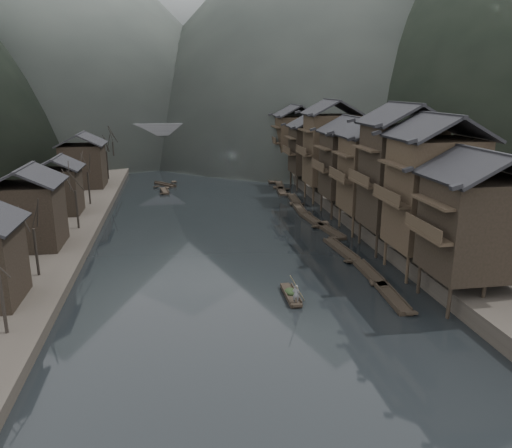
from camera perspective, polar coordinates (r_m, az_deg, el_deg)
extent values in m
plane|color=black|center=(45.72, -1.49, -6.25)|extent=(300.00, 300.00, 0.00)
cube|color=#2D2823|center=(92.96, 16.96, 4.94)|extent=(40.00, 200.00, 1.80)
cylinder|color=black|center=(40.51, 21.20, -8.35)|extent=(0.30, 0.30, 2.90)
cylinder|color=black|center=(44.37, 18.13, -5.96)|extent=(0.30, 0.30, 2.90)
cylinder|color=black|center=(41.92, 24.48, -7.90)|extent=(0.30, 0.30, 2.90)
cylinder|color=black|center=(45.66, 21.22, -5.64)|extent=(0.30, 0.30, 2.90)
cube|color=black|center=(42.40, 23.89, -0.30)|extent=(7.00, 6.00, 7.54)
cube|color=#30261A|center=(40.48, 19.07, -1.08)|extent=(1.20, 5.70, 0.25)
cylinder|color=#30261A|center=(46.19, 16.90, -4.99)|extent=(0.30, 0.30, 2.90)
cylinder|color=#30261A|center=(50.28, 14.56, -3.13)|extent=(0.30, 0.30, 2.90)
cylinder|color=#30261A|center=(47.43, 19.91, -4.72)|extent=(0.30, 0.30, 2.90)
cylinder|color=#30261A|center=(51.42, 17.37, -2.93)|extent=(0.30, 0.30, 2.90)
cube|color=#30261A|center=(47.96, 19.60, 3.28)|extent=(7.00, 6.00, 9.86)
cube|color=#30261A|center=(46.29, 15.18, 2.60)|extent=(1.20, 5.70, 0.25)
cylinder|color=black|center=(52.19, 13.61, -2.37)|extent=(0.30, 0.30, 2.90)
cylinder|color=black|center=(56.44, 11.76, -0.90)|extent=(0.30, 0.30, 2.90)
cylinder|color=black|center=(53.29, 16.34, -2.20)|extent=(0.30, 0.30, 2.90)
cylinder|color=black|center=(57.46, 14.33, -0.77)|extent=(0.30, 0.30, 2.90)
cube|color=black|center=(54.02, 16.13, 5.24)|extent=(7.00, 6.00, 10.55)
cube|color=#30261A|center=(52.54, 12.12, 4.65)|extent=(1.20, 5.70, 0.25)
cylinder|color=#30261A|center=(58.42, 11.01, -0.30)|extent=(0.30, 0.30, 2.90)
cylinder|color=#30261A|center=(62.78, 9.53, 0.89)|extent=(0.30, 0.30, 2.90)
cylinder|color=#30261A|center=(59.40, 13.50, -0.18)|extent=(0.30, 0.30, 2.90)
cylinder|color=#30261A|center=(63.70, 11.88, 0.98)|extent=(0.30, 0.30, 2.90)
cube|color=#30261A|center=(60.48, 13.29, 5.57)|extent=(7.00, 6.00, 8.62)
cube|color=#30261A|center=(59.16, 9.66, 5.12)|extent=(1.20, 5.70, 0.25)
cylinder|color=black|center=(65.72, 8.65, 1.59)|extent=(0.30, 0.30, 2.90)
cylinder|color=black|center=(70.18, 7.48, 2.53)|extent=(0.30, 0.30, 2.90)
cylinder|color=black|center=(66.60, 10.91, 1.67)|extent=(0.30, 0.30, 2.90)
cylinder|color=black|center=(71.00, 9.61, 2.59)|extent=(0.30, 0.30, 2.90)
cube|color=black|center=(67.87, 10.74, 6.65)|extent=(7.00, 6.00, 8.35)
cube|color=#30261A|center=(66.69, 7.47, 6.28)|extent=(1.20, 5.70, 0.25)
cylinder|color=#30261A|center=(74.11, 6.56, 3.26)|extent=(0.30, 0.30, 2.90)
cylinder|color=#30261A|center=(78.64, 5.63, 4.00)|extent=(0.30, 0.30, 2.90)
cylinder|color=#30261A|center=(74.89, 8.59, 3.31)|extent=(0.30, 0.30, 2.90)
cylinder|color=#30261A|center=(79.38, 7.55, 4.05)|extent=(0.30, 0.30, 2.90)
cube|color=#30261A|center=(76.19, 8.50, 8.42)|extent=(7.00, 6.00, 10.22)
cube|color=#30261A|center=(75.15, 5.54, 8.02)|extent=(1.20, 5.70, 0.25)
cylinder|color=black|center=(83.58, 4.73, 4.71)|extent=(0.30, 0.30, 2.90)
cylinder|color=black|center=(88.17, 3.99, 5.30)|extent=(0.30, 0.30, 2.90)
cylinder|color=black|center=(84.27, 6.55, 4.75)|extent=(0.30, 0.30, 2.90)
cylinder|color=black|center=(88.83, 5.72, 5.33)|extent=(0.30, 0.30, 2.90)
cube|color=black|center=(85.86, 6.45, 8.40)|extent=(7.00, 6.00, 7.60)
cube|color=#30261A|center=(84.93, 3.82, 8.13)|extent=(1.20, 5.70, 0.25)
cylinder|color=#30261A|center=(95.09, 3.01, 6.07)|extent=(0.30, 0.30, 2.90)
cylinder|color=#30261A|center=(99.72, 2.43, 6.52)|extent=(0.30, 0.30, 2.90)
cylinder|color=#30261A|center=(95.70, 4.63, 6.10)|extent=(0.30, 0.30, 2.90)
cylinder|color=#30261A|center=(100.31, 3.98, 6.55)|extent=(0.30, 0.30, 2.90)
cube|color=#30261A|center=(97.34, 4.56, 9.61)|extent=(7.00, 6.00, 8.66)
cube|color=#30261A|center=(96.52, 2.22, 9.34)|extent=(1.20, 5.70, 0.25)
cube|color=black|center=(55.61, -24.45, 1.12)|extent=(6.00, 6.00, 6.50)
cube|color=black|center=(68.96, -21.51, 3.71)|extent=(5.00, 5.00, 5.80)
cube|color=black|center=(86.28, -19.13, 6.47)|extent=(6.50, 6.50, 6.80)
cylinder|color=black|center=(37.18, -26.54, -7.84)|extent=(0.24, 0.24, 4.13)
cylinder|color=black|center=(46.95, -22.81, -2.64)|extent=(0.24, 0.24, 4.22)
cylinder|color=black|center=(61.00, -19.70, 1.82)|extent=(0.24, 0.24, 4.48)
cylinder|color=black|center=(73.11, -18.01, 4.16)|extent=(0.24, 0.24, 4.54)
cylinder|color=black|center=(92.08, -16.28, 6.62)|extent=(0.24, 0.24, 4.86)
cylinder|color=black|center=(104.68, -15.48, 7.77)|extent=(0.24, 0.24, 5.11)
cube|color=black|center=(42.97, 15.23, -8.09)|extent=(1.47, 6.44, 0.30)
cube|color=black|center=(42.90, 15.25, -7.87)|extent=(1.51, 6.31, 0.10)
cube|color=black|center=(45.43, 13.47, -6.45)|extent=(0.98, 0.84, 0.34)
cube|color=black|center=(40.49, 17.25, -9.55)|extent=(0.98, 0.84, 0.34)
cube|color=black|center=(47.66, 12.83, -5.53)|extent=(1.20, 6.96, 0.30)
cube|color=black|center=(47.60, 12.84, -5.33)|extent=(1.26, 6.82, 0.10)
cube|color=black|center=(50.50, 11.40, -4.06)|extent=(0.95, 0.87, 0.35)
cube|color=black|center=(44.79, 14.47, -6.85)|extent=(0.95, 0.87, 0.35)
cube|color=black|center=(53.71, 9.68, -2.93)|extent=(1.75, 7.66, 0.30)
cube|color=black|center=(53.65, 9.69, -2.75)|extent=(1.79, 7.52, 0.10)
cube|color=black|center=(57.04, 8.83, -1.64)|extent=(1.01, 1.01, 0.37)
cube|color=black|center=(50.33, 10.66, -4.09)|extent=(1.01, 1.01, 0.37)
cube|color=black|center=(60.38, 8.40, -0.79)|extent=(2.01, 7.09, 0.30)
cube|color=black|center=(60.33, 8.40, -0.62)|extent=(2.05, 6.96, 0.10)
cube|color=black|center=(63.53, 7.89, 0.19)|extent=(1.04, 0.98, 0.35)
cube|color=black|center=(57.18, 8.97, -1.60)|extent=(1.04, 0.98, 0.35)
cube|color=black|center=(64.92, 6.37, 0.45)|extent=(1.75, 6.74, 0.30)
cube|color=black|center=(64.88, 6.37, 0.60)|extent=(1.79, 6.62, 0.10)
cube|color=black|center=(67.94, 5.92, 1.27)|extent=(1.01, 0.91, 0.34)
cube|color=black|center=(61.85, 6.87, -0.20)|extent=(1.01, 0.91, 0.34)
cube|color=black|center=(70.81, 4.95, 1.76)|extent=(1.51, 6.22, 0.30)
cube|color=black|center=(70.77, 4.95, 1.91)|extent=(1.56, 6.10, 0.10)
cube|color=black|center=(73.52, 4.25, 2.41)|extent=(0.98, 0.82, 0.33)
cube|color=black|center=(68.05, 5.71, 1.30)|extent=(0.98, 0.82, 0.33)
cube|color=black|center=(76.59, 4.35, 2.84)|extent=(1.62, 6.88, 0.30)
cube|color=black|center=(76.55, 4.35, 2.97)|extent=(1.66, 6.75, 0.10)
cube|color=black|center=(79.61, 3.63, 3.44)|extent=(1.00, 0.91, 0.35)
cube|color=black|center=(73.54, 5.12, 2.39)|extent=(1.00, 0.91, 0.35)
cube|color=black|center=(82.45, 2.89, 3.78)|extent=(1.73, 6.11, 0.30)
cube|color=black|center=(82.41, 2.89, 3.90)|extent=(1.77, 6.00, 0.10)
cube|color=black|center=(85.12, 2.29, 4.26)|extent=(1.01, 0.84, 0.33)
cube|color=black|center=(79.73, 3.53, 3.46)|extent=(1.01, 0.84, 0.33)
cube|color=black|center=(87.17, 2.71, 4.43)|extent=(2.02, 7.33, 0.30)
cube|color=black|center=(87.14, 2.71, 4.55)|extent=(2.05, 7.19, 0.10)
cube|color=black|center=(90.38, 1.99, 4.93)|extent=(1.04, 1.00, 0.36)
cube|color=black|center=(83.93, 3.49, 4.08)|extent=(1.04, 1.00, 0.36)
cube|color=black|center=(93.01, 1.46, 5.15)|extent=(1.21, 7.33, 0.30)
cube|color=black|center=(92.98, 1.46, 5.26)|extent=(1.27, 7.19, 0.10)
cube|color=black|center=(96.39, 1.11, 5.61)|extent=(0.95, 0.91, 0.36)
cube|color=black|center=(89.58, 1.83, 4.83)|extent=(0.95, 0.91, 0.36)
cube|color=black|center=(83.78, -10.42, 3.73)|extent=(1.62, 4.82, 0.30)
cube|color=black|center=(83.74, -10.42, 3.85)|extent=(1.66, 4.73, 0.10)
cube|color=black|center=(85.95, -10.20, 4.13)|extent=(0.92, 0.70, 0.29)
cube|color=black|center=(81.56, -10.66, 3.50)|extent=(0.92, 0.70, 0.29)
cube|color=black|center=(89.32, -10.33, 4.46)|extent=(3.93, 4.65, 0.30)
cube|color=black|center=(89.29, -10.34, 4.58)|extent=(3.91, 4.60, 0.10)
cube|color=black|center=(91.18, -9.37, 4.82)|extent=(1.06, 1.03, 0.30)
cube|color=black|center=(87.45, -11.35, 4.27)|extent=(1.06, 1.03, 0.30)
cube|color=black|center=(107.12, -7.85, 6.40)|extent=(3.16, 5.68, 0.30)
cube|color=black|center=(107.10, -7.85, 6.49)|extent=(3.16, 5.59, 0.10)
cube|color=black|center=(109.64, -7.32, 6.70)|extent=(1.06, 0.99, 0.32)
cube|color=black|center=(104.58, -8.41, 6.23)|extent=(1.06, 0.99, 0.32)
cube|color=#4C4C4F|center=(114.63, -6.43, 10.59)|extent=(40.00, 6.00, 1.60)
cube|color=#4C4C4F|center=(111.84, -6.38, 11.14)|extent=(40.00, 0.50, 1.00)
cube|color=#4C4C4F|center=(117.22, -6.52, 11.34)|extent=(40.00, 0.50, 1.00)
cube|color=#4C4C4F|center=(115.21, -13.41, 8.30)|extent=(3.20, 6.00, 6.40)
cube|color=#4C4C4F|center=(114.91, -8.64, 8.52)|extent=(3.20, 6.00, 6.40)
cube|color=#4C4C4F|center=(115.35, -4.11, 8.68)|extent=(3.20, 6.00, 6.40)
cube|color=#4C4C4F|center=(116.56, 0.60, 8.79)|extent=(3.20, 6.00, 6.40)
cone|color=#474F49|center=(184.26, -24.93, 22.05)|extent=(168.00, 168.00, 84.01)
cone|color=gray|center=(254.68, -8.51, 23.55)|extent=(320.00, 320.00, 105.83)
cube|color=black|center=(41.92, 4.01, -8.16)|extent=(1.00, 4.30, 0.30)
cube|color=black|center=(41.85, 4.01, -7.94)|extent=(1.05, 4.21, 0.10)
cube|color=black|center=(43.70, 3.36, -6.93)|extent=(0.80, 0.55, 0.28)
cube|color=black|center=(40.05, 4.73, -9.14)|extent=(0.80, 0.55, 0.28)
ellipsoid|color=black|center=(41.87, 3.95, -7.31)|extent=(1.02, 1.34, 0.61)
imported|color=slate|center=(40.05, 4.60, -7.68)|extent=(0.64, 0.48, 1.57)
cylinder|color=#8C7A51|center=(39.16, 4.97, -4.23)|extent=(2.00, 2.31, 3.52)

